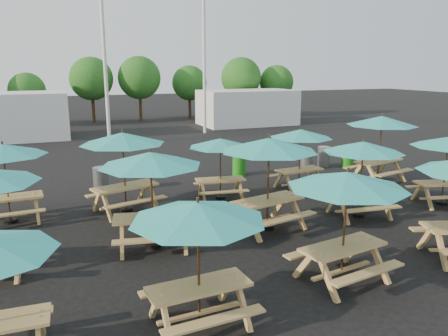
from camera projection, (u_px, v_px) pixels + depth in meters
name	position (u px, v px, depth m)	size (l,w,h in m)	color
ground	(243.00, 214.00, 13.07)	(120.00, 120.00, 0.00)	black
picnic_unit_2	(3.00, 153.00, 11.92)	(2.48, 2.48, 2.28)	tan
picnic_unit_3	(198.00, 217.00, 7.05)	(2.39, 2.39, 2.21)	tan
picnic_unit_4	(151.00, 163.00, 10.21)	(2.89, 2.89, 2.40)	tan
picnic_unit_5	(123.00, 142.00, 12.82)	(3.09, 3.09, 2.46)	tan
picnic_unit_6	(347.00, 185.00, 8.56)	(2.71, 2.71, 2.33)	tan
picnic_unit_7	(269.00, 149.00, 11.41)	(3.06, 3.06, 2.53)	tan
picnic_unit_8	(220.00, 146.00, 14.21)	(2.40, 2.40, 2.06)	tan
picnic_unit_10	(363.00, 150.00, 12.44)	(2.55, 2.55, 2.26)	tan
picnic_unit_11	(301.00, 136.00, 15.39)	(2.43, 2.43, 2.18)	tan
picnic_unit_13	(448.00, 145.00, 13.59)	(2.76, 2.76, 2.21)	tan
picnic_unit_14	(382.00, 124.00, 16.33)	(3.09, 3.09, 2.55)	tan
waste_bin_0	(101.00, 179.00, 15.38)	(0.54, 0.54, 0.87)	gray
waste_bin_1	(239.00, 165.00, 17.71)	(0.54, 0.54, 0.87)	#1E8017
waste_bin_2	(306.00, 160.00, 18.69)	(0.54, 0.54, 0.87)	gray
waste_bin_3	(324.00, 156.00, 19.35)	(0.54, 0.54, 0.87)	gray
waste_bin_4	(348.00, 157.00, 19.25)	(0.54, 0.54, 0.87)	#1E8017
mast_0	(103.00, 35.00, 23.62)	(0.20, 0.20, 12.00)	silver
mast_1	(204.00, 40.00, 27.81)	(0.20, 0.20, 12.00)	silver
event_tent_1	(247.00, 107.00, 33.23)	(7.00, 4.00, 2.60)	silver
tree_2	(27.00, 91.00, 31.50)	(2.59, 2.59, 3.93)	#382314
tree_3	(91.00, 79.00, 33.98)	(3.36, 3.36, 5.09)	#382314
tree_4	(139.00, 78.00, 34.89)	(3.41, 3.41, 5.17)	#382314
tree_5	(189.00, 83.00, 36.95)	(2.94, 2.94, 4.45)	#382314
tree_6	(241.00, 78.00, 36.71)	(3.38, 3.38, 5.13)	#382314
tree_7	(276.00, 82.00, 38.08)	(2.95, 2.95, 4.48)	#382314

